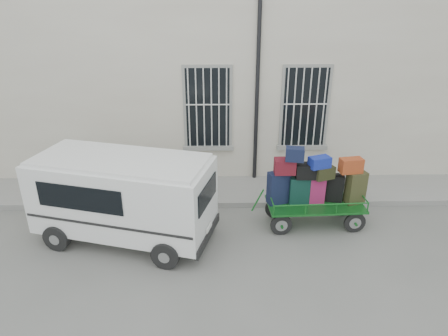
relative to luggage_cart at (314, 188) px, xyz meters
name	(u,v)px	position (x,y,z in m)	size (l,w,h in m)	color
ground	(225,237)	(-2.12, -0.52, -0.99)	(80.00, 80.00, 0.00)	slate
building	(221,65)	(-2.12, 4.98, 2.01)	(24.00, 5.15, 6.00)	beige
sidewalk	(223,191)	(-2.12, 1.68, -0.92)	(24.00, 1.70, 0.15)	gray
luggage_cart	(314,188)	(0.00, 0.00, 0.00)	(2.70, 1.11, 2.03)	black
van	(123,194)	(-4.35, -0.49, 0.15)	(4.21, 2.63, 1.98)	white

